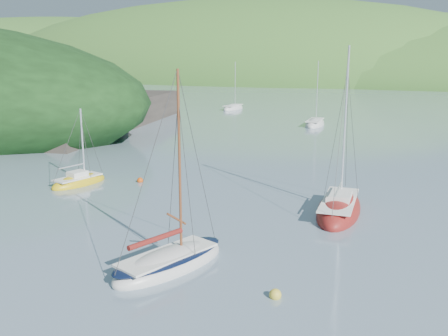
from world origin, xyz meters
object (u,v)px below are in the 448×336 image
at_px(distant_sloop_a, 315,124).
at_px(sloop_red, 339,210).
at_px(sailboat_yellow, 79,182).
at_px(distant_sloop_c, 233,108).
at_px(daysailer_white, 169,263).

bearing_deg(distant_sloop_a, sloop_red, -77.67).
distance_m(sloop_red, distant_sloop_a, 36.98).
bearing_deg(sailboat_yellow, distant_sloop_a, 89.79).
distance_m(sloop_red, distant_sloop_c, 55.83).
height_order(daysailer_white, sailboat_yellow, daysailer_white).
height_order(daysailer_white, distant_sloop_a, daysailer_white).
bearing_deg(daysailer_white, sloop_red, 82.24).
xyz_separation_m(daysailer_white, sloop_red, (5.56, 10.76, -0.01)).
bearing_deg(distant_sloop_c, daysailer_white, -66.36).
bearing_deg(sloop_red, sailboat_yellow, 178.30).
xyz_separation_m(sloop_red, distant_sloop_c, (-26.58, 49.10, -0.05)).
height_order(daysailer_white, distant_sloop_c, daysailer_white).
bearing_deg(sloop_red, distant_sloop_c, 114.71).
height_order(sloop_red, distant_sloop_a, sloop_red).
relative_size(sloop_red, distant_sloop_a, 1.17).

